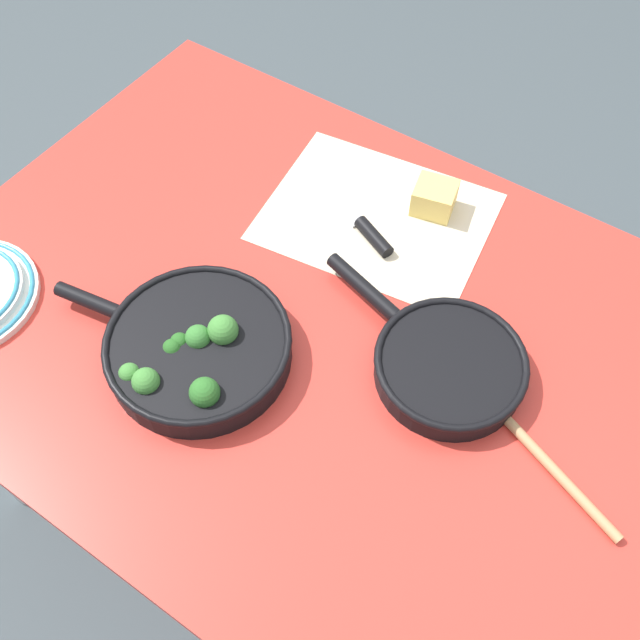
{
  "coord_description": "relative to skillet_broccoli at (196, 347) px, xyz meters",
  "views": [
    {
      "loc": [
        -0.35,
        0.52,
        1.69
      ],
      "look_at": [
        0.0,
        0.0,
        0.77
      ],
      "focal_mm": 40.0,
      "sensor_mm": 36.0,
      "label": 1
    }
  ],
  "objects": [
    {
      "name": "ground_plane",
      "position": [
        -0.12,
        -0.15,
        -0.78
      ],
      "size": [
        14.0,
        14.0,
        0.0
      ],
      "primitive_type": "plane",
      "color": "#424C51"
    },
    {
      "name": "dining_table_red",
      "position": [
        -0.12,
        -0.15,
        -0.11
      ],
      "size": [
        1.32,
        0.92,
        0.75
      ],
      "color": "red",
      "rests_on": "ground_plane"
    },
    {
      "name": "skillet_broccoli",
      "position": [
        0.0,
        0.0,
        0.0
      ],
      "size": [
        0.4,
        0.28,
        0.08
      ],
      "rotation": [
        0.0,
        0.0,
        0.16
      ],
      "color": "black",
      "rests_on": "dining_table_red"
    },
    {
      "name": "skillet_eggs",
      "position": [
        -0.33,
        -0.19,
        -0.0
      ],
      "size": [
        0.38,
        0.23,
        0.05
      ],
      "rotation": [
        0.0,
        0.0,
        6.01
      ],
      "color": "black",
      "rests_on": "dining_table_red"
    },
    {
      "name": "wooden_spoon",
      "position": [
        -0.45,
        -0.16,
        -0.02
      ],
      "size": [
        0.32,
        0.15,
        0.02
      ],
      "rotation": [
        0.0,
        0.0,
        5.92
      ],
      "color": "tan",
      "rests_on": "dining_table_red"
    },
    {
      "name": "parchment_sheet",
      "position": [
        -0.08,
        -0.4,
        -0.03
      ],
      "size": [
        0.42,
        0.35,
        0.0
      ],
      "color": "beige",
      "rests_on": "dining_table_red"
    },
    {
      "name": "grater_knife",
      "position": [
        -0.06,
        -0.37,
        -0.02
      ],
      "size": [
        0.25,
        0.13,
        0.02
      ],
      "rotation": [
        0.0,
        0.0,
        5.87
      ],
      "color": "silver",
      "rests_on": "dining_table_red"
    },
    {
      "name": "cheese_block",
      "position": [
        -0.15,
        -0.47,
        -0.0
      ],
      "size": [
        0.08,
        0.08,
        0.05
      ],
      "color": "#EACC66",
      "rests_on": "dining_table_red"
    }
  ]
}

